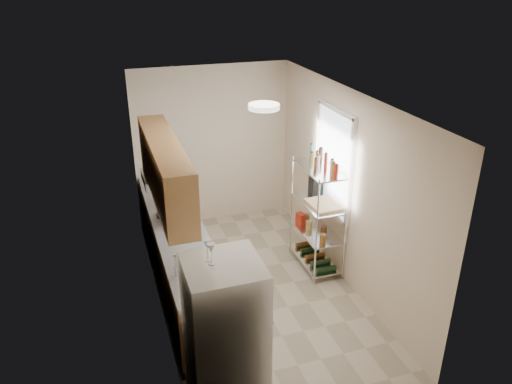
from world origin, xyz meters
TOP-DOWN VIEW (x-y plane):
  - room at (0.00, 0.00)m, footprint 2.52×4.42m
  - counter_run at (-0.92, 0.44)m, footprint 0.63×3.51m
  - upper_cabinets at (-1.05, 0.10)m, footprint 0.33×2.20m
  - range_hood at (-1.00, 0.90)m, footprint 0.50×0.60m
  - window at (1.23, 0.35)m, footprint 0.06×1.00m
  - bakers_rack at (1.00, 0.30)m, footprint 0.45×0.90m
  - ceiling_dome at (0.00, -0.30)m, footprint 0.34×0.34m
  - refrigerator at (-0.87, -1.76)m, footprint 0.68×0.68m
  - wine_glass_a at (-0.98, -1.66)m, footprint 0.07×0.07m
  - wine_glass_b at (-0.96, -1.73)m, footprint 0.07×0.07m
  - rice_cooker at (-0.96, 0.50)m, footprint 0.26×0.26m
  - frying_pan_large at (-1.00, 0.75)m, footprint 0.32×0.32m
  - frying_pan_small at (-0.95, 1.12)m, footprint 0.28×0.28m
  - cutting_board at (1.03, 0.17)m, footprint 0.39×0.50m
  - espresso_machine at (1.11, 0.62)m, footprint 0.17×0.24m
  - storage_bag at (0.89, 0.59)m, footprint 0.13×0.15m

SIDE VIEW (x-z plane):
  - counter_run at x=-0.92m, z-range 0.00..0.90m
  - storage_bag at x=0.89m, z-range 0.56..0.71m
  - refrigerator at x=-0.87m, z-range 0.00..1.64m
  - frying_pan_small at x=-0.95m, z-range 0.90..0.94m
  - frying_pan_large at x=-1.00m, z-range 0.90..0.95m
  - rice_cooker at x=-0.96m, z-range 0.90..1.11m
  - cutting_board at x=1.03m, z-range 1.01..1.04m
  - bakers_rack at x=1.00m, z-range 0.24..1.97m
  - espresso_machine at x=1.11m, z-range 1.01..1.28m
  - room at x=0.00m, z-range -0.01..2.61m
  - range_hood at x=-1.00m, z-range 1.33..1.45m
  - window at x=1.23m, z-range 0.82..2.28m
  - wine_glass_b at x=-0.96m, z-range 1.64..1.84m
  - wine_glass_a at x=-0.98m, z-range 1.64..1.84m
  - upper_cabinets at x=-1.05m, z-range 1.45..2.17m
  - ceiling_dome at x=0.00m, z-range 2.54..2.60m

